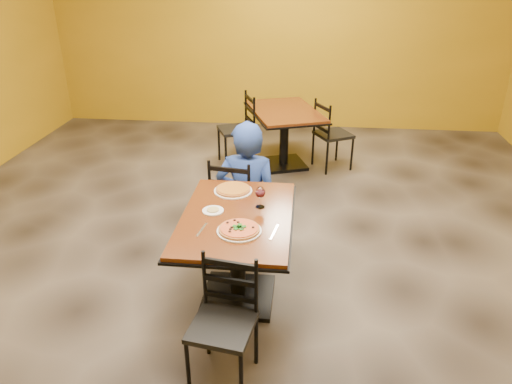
# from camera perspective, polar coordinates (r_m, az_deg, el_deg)

# --- Properties ---
(floor) EXTENTS (7.00, 8.00, 0.01)m
(floor) POSITION_cam_1_polar(r_m,az_deg,el_deg) (4.30, -1.20, -8.41)
(floor) COLOR black
(floor) RESTS_ON ground
(wall_back) EXTENTS (7.00, 0.01, 3.00)m
(wall_back) POSITION_cam_1_polar(r_m,az_deg,el_deg) (7.59, 2.66, 18.92)
(wall_back) COLOR #B38513
(wall_back) RESTS_ON ground
(table_main) EXTENTS (0.83, 1.23, 0.75)m
(table_main) POSITION_cam_1_polar(r_m,az_deg,el_deg) (3.58, -2.28, -5.53)
(table_main) COLOR #5B2D0E
(table_main) RESTS_ON floor
(table_second) EXTENTS (1.15, 1.38, 0.75)m
(table_second) POSITION_cam_1_polar(r_m,az_deg,el_deg) (6.10, 3.43, 8.05)
(table_second) COLOR #5B2D0E
(table_second) RESTS_ON floor
(chair_main_near) EXTENTS (0.43, 0.43, 0.83)m
(chair_main_near) POSITION_cam_1_polar(r_m,az_deg,el_deg) (3.02, -4.08, -15.87)
(chair_main_near) COLOR black
(chair_main_near) RESTS_ON floor
(chair_main_far) EXTENTS (0.46, 0.46, 0.88)m
(chair_main_far) POSITION_cam_1_polar(r_m,az_deg,el_deg) (4.39, -2.45, -0.92)
(chair_main_far) COLOR black
(chair_main_far) RESTS_ON floor
(chair_second_left) EXTENTS (0.55, 0.55, 0.93)m
(chair_second_left) POSITION_cam_1_polar(r_m,az_deg,el_deg) (6.19, -2.42, 7.44)
(chair_second_left) COLOR black
(chair_second_left) RESTS_ON floor
(chair_second_right) EXTENTS (0.54, 0.54, 0.89)m
(chair_second_right) POSITION_cam_1_polar(r_m,az_deg,el_deg) (6.14, 9.27, 6.80)
(chair_second_right) COLOR black
(chair_second_right) RESTS_ON floor
(diner) EXTENTS (0.61, 0.41, 1.18)m
(diner) POSITION_cam_1_polar(r_m,az_deg,el_deg) (4.38, -1.08, 1.17)
(diner) COLOR navy
(diner) RESTS_ON floor
(plate_main) EXTENTS (0.31, 0.31, 0.01)m
(plate_main) POSITION_cam_1_polar(r_m,az_deg,el_deg) (3.28, -2.03, -4.69)
(plate_main) COLOR white
(plate_main) RESTS_ON table_main
(pizza_main) EXTENTS (0.28, 0.28, 0.02)m
(pizza_main) POSITION_cam_1_polar(r_m,az_deg,el_deg) (3.27, -2.04, -4.45)
(pizza_main) COLOR maroon
(pizza_main) RESTS_ON plate_main
(plate_far) EXTENTS (0.31, 0.31, 0.01)m
(plate_far) POSITION_cam_1_polar(r_m,az_deg,el_deg) (3.84, -2.76, 0.15)
(plate_far) COLOR white
(plate_far) RESTS_ON table_main
(pizza_far) EXTENTS (0.28, 0.28, 0.02)m
(pizza_far) POSITION_cam_1_polar(r_m,az_deg,el_deg) (3.83, -2.77, 0.37)
(pizza_far) COLOR gold
(pizza_far) RESTS_ON plate_far
(side_plate) EXTENTS (0.16, 0.16, 0.01)m
(side_plate) POSITION_cam_1_polar(r_m,az_deg,el_deg) (3.55, -5.18, -2.25)
(side_plate) COLOR white
(side_plate) RESTS_ON table_main
(dip) EXTENTS (0.09, 0.09, 0.01)m
(dip) POSITION_cam_1_polar(r_m,az_deg,el_deg) (3.54, -5.19, -2.13)
(dip) COLOR tan
(dip) RESTS_ON side_plate
(wine_glass) EXTENTS (0.08, 0.08, 0.18)m
(wine_glass) POSITION_cam_1_polar(r_m,az_deg,el_deg) (3.55, 0.51, -0.54)
(wine_glass) COLOR white
(wine_glass) RESTS_ON table_main
(fork) EXTENTS (0.05, 0.19, 0.00)m
(fork) POSITION_cam_1_polar(r_m,az_deg,el_deg) (3.32, -6.53, -4.52)
(fork) COLOR silver
(fork) RESTS_ON table_main
(knife) EXTENTS (0.05, 0.21, 0.00)m
(knife) POSITION_cam_1_polar(r_m,az_deg,el_deg) (3.27, 2.21, -4.83)
(knife) COLOR silver
(knife) RESTS_ON table_main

